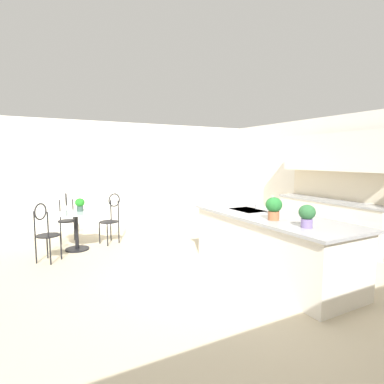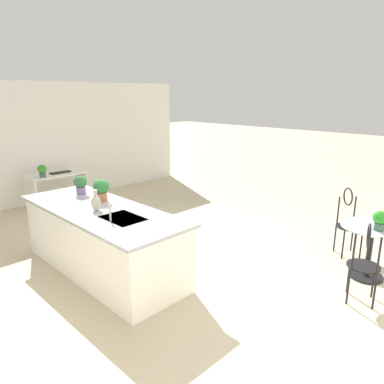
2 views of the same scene
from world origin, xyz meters
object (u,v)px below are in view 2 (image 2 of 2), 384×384
at_px(chair_toward_desk, 348,219).
at_px(vase_on_counter, 96,203).
at_px(bistro_table, 370,247).
at_px(potted_plant_counter_far, 80,184).
at_px(writing_desk, 57,184).
at_px(potted_plant_counter_near, 101,189).
at_px(potted_plant_on_desk, 42,170).
at_px(chair_near_window, 365,259).
at_px(keyboard, 60,172).
at_px(potted_plant_on_table, 380,220).

relative_size(chair_toward_desk, vase_on_counter, 3.62).
height_order(bistro_table, chair_toward_desk, chair_toward_desk).
bearing_deg(vase_on_counter, potted_plant_counter_far, -16.46).
bearing_deg(writing_desk, bistro_table, -166.19).
height_order(potted_plant_counter_near, potted_plant_on_desk, potted_plant_counter_near).
distance_m(chair_near_window, potted_plant_counter_near, 3.58).
relative_size(keyboard, potted_plant_counter_far, 1.52).
relative_size(bistro_table, chair_near_window, 0.77).
relative_size(chair_toward_desk, potted_plant_counter_far, 3.61).
distance_m(potted_plant_on_table, potted_plant_counter_far, 4.26).
bearing_deg(potted_plant_on_desk, chair_toward_desk, -156.05).
bearing_deg(potted_plant_counter_far, chair_toward_desk, -137.37).
bearing_deg(chair_near_window, writing_desk, 7.10).
height_order(keyboard, potted_plant_on_desk, potted_plant_on_desk).
distance_m(chair_near_window, keyboard, 6.32).
xyz_separation_m(writing_desk, potted_plant_counter_far, (-2.50, 0.74, 0.58)).
xyz_separation_m(keyboard, potted_plant_counter_near, (-3.07, 0.81, 0.35)).
relative_size(potted_plant_on_table, potted_plant_on_desk, 0.99).
bearing_deg(chair_toward_desk, vase_on_counter, 55.05).
distance_m(potted_plant_on_desk, vase_on_counter, 3.35).
xyz_separation_m(chair_near_window, potted_plant_on_table, (0.08, -0.62, 0.31)).
bearing_deg(potted_plant_on_table, potted_plant_on_desk, 16.09).
height_order(keyboard, potted_plant_counter_near, potted_plant_counter_near).
bearing_deg(potted_plant_counter_near, potted_plant_on_table, -145.99).
bearing_deg(keyboard, potted_plant_counter_far, 161.48).
distance_m(writing_desk, potted_plant_on_table, 6.35).
relative_size(writing_desk, potted_plant_on_table, 4.70).
distance_m(potted_plant_on_table, vase_on_counter, 3.68).
bearing_deg(keyboard, bistro_table, -167.13).
relative_size(bistro_table, chair_toward_desk, 0.77).
bearing_deg(potted_plant_counter_far, bistro_table, -147.97).
bearing_deg(chair_toward_desk, potted_plant_on_desk, 23.95).
height_order(chair_toward_desk, vase_on_counter, vase_on_counter).
bearing_deg(potted_plant_counter_far, writing_desk, -16.58).
relative_size(bistro_table, potted_plant_on_table, 3.14).
bearing_deg(potted_plant_on_desk, potted_plant_on_table, -163.91).
height_order(chair_toward_desk, writing_desk, chair_toward_desk).
bearing_deg(chair_near_window, potted_plant_counter_far, 22.08).
relative_size(keyboard, vase_on_counter, 1.53).
relative_size(bistro_table, keyboard, 1.82).
relative_size(bistro_table, vase_on_counter, 2.78).
bearing_deg(bistro_table, chair_near_window, 104.11).
bearing_deg(potted_plant_on_table, keyboard, 11.83).
bearing_deg(writing_desk, chair_toward_desk, -159.63).
distance_m(chair_toward_desk, potted_plant_on_desk, 5.94).
bearing_deg(keyboard, potted_plant_on_table, -168.17).
bearing_deg(potted_plant_counter_near, bistro_table, -143.90).
xyz_separation_m(potted_plant_on_table, potted_plant_counter_near, (3.13, 2.11, 0.22)).
xyz_separation_m(potted_plant_on_table, vase_on_counter, (2.78, 2.41, 0.14)).
relative_size(bistro_table, potted_plant_on_desk, 3.09).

